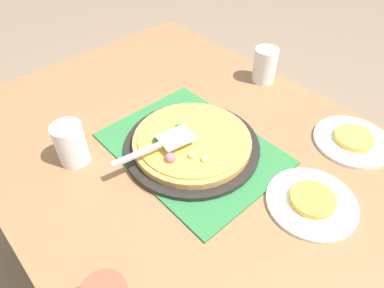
{
  "coord_description": "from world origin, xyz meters",
  "views": [
    {
      "loc": [
        0.51,
        -0.46,
        1.43
      ],
      "look_at": [
        0.0,
        0.0,
        0.77
      ],
      "focal_mm": 31.97,
      "sensor_mm": 36.0,
      "label": 1
    }
  ],
  "objects_px": {
    "pizza_pan": "(192,146)",
    "cup_far": "(71,144)",
    "served_slice_right": "(354,138)",
    "cup_near": "(265,65)",
    "pizza": "(192,141)",
    "plate_near_left": "(311,203)",
    "plate_far_right": "(352,141)",
    "served_slice_left": "(313,199)",
    "pizza_server": "(160,144)"
  },
  "relations": [
    {
      "from": "served_slice_right",
      "to": "cup_far",
      "type": "bearing_deg",
      "value": -127.25
    },
    {
      "from": "plate_far_right",
      "to": "pizza_server",
      "type": "bearing_deg",
      "value": -123.84
    },
    {
      "from": "plate_near_left",
      "to": "cup_far",
      "type": "distance_m",
      "value": 0.63
    },
    {
      "from": "pizza",
      "to": "plate_far_right",
      "type": "height_order",
      "value": "pizza"
    },
    {
      "from": "pizza",
      "to": "pizza_pan",
      "type": "bearing_deg",
      "value": 91.14
    },
    {
      "from": "pizza",
      "to": "plate_far_right",
      "type": "bearing_deg",
      "value": 51.3
    },
    {
      "from": "served_slice_right",
      "to": "cup_far",
      "type": "height_order",
      "value": "cup_far"
    },
    {
      "from": "pizza",
      "to": "served_slice_left",
      "type": "height_order",
      "value": "pizza"
    },
    {
      "from": "pizza_pan",
      "to": "served_slice_right",
      "type": "height_order",
      "value": "served_slice_right"
    },
    {
      "from": "pizza_pan",
      "to": "cup_far",
      "type": "bearing_deg",
      "value": -125.0
    },
    {
      "from": "pizza_pan",
      "to": "served_slice_left",
      "type": "relative_size",
      "value": 3.45
    },
    {
      "from": "plate_far_right",
      "to": "served_slice_left",
      "type": "xyz_separation_m",
      "value": [
        0.04,
        -0.28,
        0.01
      ]
    },
    {
      "from": "pizza_pan",
      "to": "plate_near_left",
      "type": "relative_size",
      "value": 1.73
    },
    {
      "from": "pizza",
      "to": "plate_near_left",
      "type": "relative_size",
      "value": 1.5
    },
    {
      "from": "served_slice_right",
      "to": "cup_near",
      "type": "bearing_deg",
      "value": 170.68
    },
    {
      "from": "served_slice_left",
      "to": "plate_near_left",
      "type": "bearing_deg",
      "value": 0.0
    },
    {
      "from": "plate_near_left",
      "to": "plate_far_right",
      "type": "bearing_deg",
      "value": 99.17
    },
    {
      "from": "pizza",
      "to": "served_slice_right",
      "type": "bearing_deg",
      "value": 51.3
    },
    {
      "from": "plate_far_right",
      "to": "pizza_server",
      "type": "distance_m",
      "value": 0.56
    },
    {
      "from": "cup_near",
      "to": "pizza_server",
      "type": "relative_size",
      "value": 0.51
    },
    {
      "from": "pizza_pan",
      "to": "plate_near_left",
      "type": "distance_m",
      "value": 0.35
    },
    {
      "from": "served_slice_right",
      "to": "pizza_server",
      "type": "bearing_deg",
      "value": -123.84
    },
    {
      "from": "served_slice_left",
      "to": "cup_far",
      "type": "relative_size",
      "value": 0.92
    },
    {
      "from": "pizza",
      "to": "pizza_server",
      "type": "height_order",
      "value": "pizza_server"
    },
    {
      "from": "pizza",
      "to": "served_slice_left",
      "type": "bearing_deg",
      "value": 14.8
    },
    {
      "from": "pizza",
      "to": "served_slice_right",
      "type": "xyz_separation_m",
      "value": [
        0.29,
        0.36,
        -0.02
      ]
    },
    {
      "from": "cup_far",
      "to": "pizza_server",
      "type": "bearing_deg",
      "value": 44.81
    },
    {
      "from": "plate_near_left",
      "to": "pizza_server",
      "type": "height_order",
      "value": "pizza_server"
    },
    {
      "from": "plate_far_right",
      "to": "pizza",
      "type": "bearing_deg",
      "value": -128.7
    },
    {
      "from": "pizza",
      "to": "plate_near_left",
      "type": "xyz_separation_m",
      "value": [
        0.34,
        0.09,
        -0.03
      ]
    },
    {
      "from": "served_slice_left",
      "to": "served_slice_right",
      "type": "distance_m",
      "value": 0.28
    },
    {
      "from": "served_slice_right",
      "to": "cup_far",
      "type": "relative_size",
      "value": 0.92
    },
    {
      "from": "pizza_pan",
      "to": "plate_far_right",
      "type": "xyz_separation_m",
      "value": [
        0.29,
        0.36,
        -0.01
      ]
    },
    {
      "from": "pizza_pan",
      "to": "cup_far",
      "type": "height_order",
      "value": "cup_far"
    },
    {
      "from": "served_slice_left",
      "to": "served_slice_right",
      "type": "relative_size",
      "value": 1.0
    },
    {
      "from": "pizza",
      "to": "cup_far",
      "type": "bearing_deg",
      "value": -125.15
    },
    {
      "from": "plate_far_right",
      "to": "served_slice_left",
      "type": "relative_size",
      "value": 2.0
    },
    {
      "from": "served_slice_right",
      "to": "cup_near",
      "type": "distance_m",
      "value": 0.39
    },
    {
      "from": "cup_near",
      "to": "pizza",
      "type": "bearing_deg",
      "value": -77.85
    },
    {
      "from": "served_slice_right",
      "to": "pizza_pan",
      "type": "bearing_deg",
      "value": -128.81
    },
    {
      "from": "pizza_pan",
      "to": "plate_far_right",
      "type": "bearing_deg",
      "value": 51.19
    },
    {
      "from": "plate_near_left",
      "to": "pizza_pan",
      "type": "bearing_deg",
      "value": -165.43
    },
    {
      "from": "plate_near_left",
      "to": "cup_near",
      "type": "relative_size",
      "value": 1.83
    },
    {
      "from": "pizza_pan",
      "to": "served_slice_left",
      "type": "bearing_deg",
      "value": 14.57
    },
    {
      "from": "plate_far_right",
      "to": "served_slice_right",
      "type": "distance_m",
      "value": 0.01
    },
    {
      "from": "plate_near_left",
      "to": "pizza_server",
      "type": "bearing_deg",
      "value": -152.45
    },
    {
      "from": "plate_far_right",
      "to": "served_slice_right",
      "type": "height_order",
      "value": "served_slice_right"
    },
    {
      "from": "plate_far_right",
      "to": "cup_far",
      "type": "height_order",
      "value": "cup_far"
    },
    {
      "from": "pizza_server",
      "to": "plate_far_right",
      "type": "bearing_deg",
      "value": 56.16
    },
    {
      "from": "plate_far_right",
      "to": "cup_near",
      "type": "height_order",
      "value": "cup_near"
    }
  ]
}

